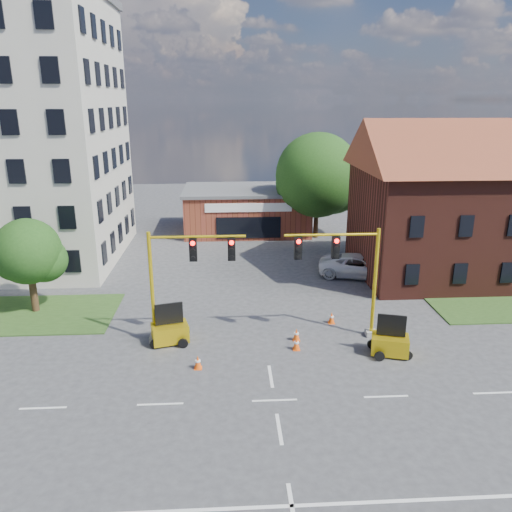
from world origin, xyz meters
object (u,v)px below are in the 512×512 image
signal_mast_west (182,273)px  trailer_west (170,331)px  trailer_east (390,343)px  signal_mast_east (346,270)px  pickup_white (359,266)px

signal_mast_west → trailer_west: size_ratio=2.84×
signal_mast_west → trailer_east: 11.40m
signal_mast_east → trailer_east: signal_mast_east is taller
trailer_west → trailer_east: bearing=-24.5°
signal_mast_east → pickup_white: bearing=70.4°
signal_mast_east → trailer_west: (-9.52, -0.17, -3.24)m
signal_mast_west → pickup_white: size_ratio=1.04×
signal_mast_west → pickup_white: 15.87m
pickup_white → trailer_east: bearing=-169.7°
trailer_east → pickup_white: size_ratio=0.36×
trailer_east → pickup_white: trailer_east is taller
signal_mast_east → trailer_west: size_ratio=2.84×
signal_mast_west → trailer_east: bearing=-11.5°
signal_mast_west → trailer_east: (10.70, -2.18, -3.26)m
trailer_west → trailer_east: trailer_west is taller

